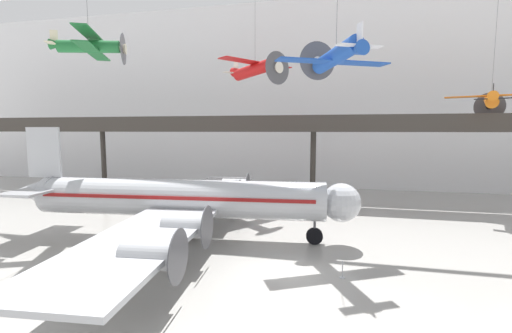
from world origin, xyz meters
name	(u,v)px	position (x,y,z in m)	size (l,w,h in m)	color
ground_plane	(290,274)	(0.00, 0.00, 0.00)	(260.00, 260.00, 0.00)	#9E9B96
hangar_back_wall	(318,96)	(0.00, 34.57, 14.25)	(140.00, 3.00, 28.51)	white
mezzanine_walkway	(313,129)	(0.00, 22.23, 9.01)	(110.00, 3.20, 10.70)	#38332D
airliner_silver_main	(178,199)	(-9.87, 4.97, 3.31)	(29.55, 33.58, 9.16)	#B7BABF
suspended_plane_red_highwing	(255,69)	(-6.26, 17.58, 15.69)	(7.99, 8.61, 9.91)	red
suspended_plane_blue_trainer	(336,56)	(2.48, 5.97, 14.30)	(8.47, 7.49, 10.44)	#1E4CAD
suspended_plane_green_biplane	(89,46)	(-17.44, 4.96, 15.84)	(6.19, 7.12, 9.14)	#1E6B33
suspended_plane_orange_highwing	(491,100)	(18.79, 21.12, 12.07)	(8.77, 7.49, 13.30)	orange
stanchion_barrier	(342,273)	(3.14, 0.06, 0.33)	(0.36, 0.36, 1.08)	#B2B5BA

